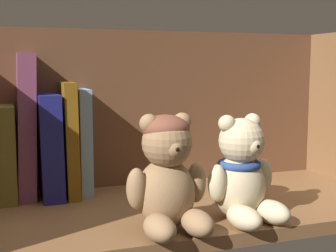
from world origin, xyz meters
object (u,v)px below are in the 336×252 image
at_px(teddy_bear_smaller, 242,175).
at_px(pillar_candle, 249,179).
at_px(book_6, 68,138).
at_px(teddy_bear_larger, 168,175).
at_px(book_7, 82,141).
at_px(book_4, 26,126).
at_px(book_3, 5,152).
at_px(book_5, 49,145).

relative_size(teddy_bear_smaller, pillar_candle, 2.58).
relative_size(book_6, pillar_candle, 3.29).
xyz_separation_m(teddy_bear_larger, teddy_bear_smaller, (0.11, 0.00, -0.01)).
distance_m(book_7, teddy_bear_smaller, 0.30).
height_order(book_4, pillar_candle, book_4).
distance_m(book_3, book_4, 0.05).
relative_size(book_4, book_7, 1.33).
xyz_separation_m(book_4, teddy_bear_smaller, (0.28, -0.23, -0.06)).
bearing_deg(pillar_candle, book_7, 154.46).
bearing_deg(teddy_bear_larger, book_5, 120.10).
bearing_deg(book_7, teddy_bear_larger, -71.63).
bearing_deg(book_3, book_4, 0.00).
relative_size(book_4, teddy_bear_larger, 1.53).
xyz_separation_m(book_3, teddy_bear_smaller, (0.32, -0.23, -0.01)).
distance_m(book_3, book_5, 0.07).
bearing_deg(book_6, book_3, 180.00).
xyz_separation_m(book_5, teddy_bear_larger, (0.13, -0.23, -0.01)).
distance_m(teddy_bear_smaller, pillar_candle, 0.13).
xyz_separation_m(book_6, teddy_bear_larger, (0.10, -0.23, -0.02)).
height_order(book_7, teddy_bear_larger, book_7).
xyz_separation_m(book_3, book_6, (0.10, 0.00, 0.02)).
height_order(book_3, teddy_bear_smaller, book_3).
bearing_deg(book_7, book_6, 180.00).
relative_size(book_3, book_5, 0.90).
height_order(book_3, book_7, book_7).
height_order(book_7, pillar_candle, book_7).
bearing_deg(book_7, pillar_candle, -25.54).
xyz_separation_m(teddy_bear_larger, pillar_candle, (0.18, 0.11, -0.05)).
bearing_deg(teddy_bear_smaller, book_3, 144.44).
bearing_deg(book_5, book_6, 0.00).
bearing_deg(pillar_candle, teddy_bear_larger, -149.90).
xyz_separation_m(book_6, pillar_candle, (0.29, -0.12, -0.07)).
xyz_separation_m(book_5, teddy_bear_smaller, (0.25, -0.23, -0.02)).
bearing_deg(book_7, book_5, 180.00).
height_order(book_4, book_7, book_4).
xyz_separation_m(book_5, book_7, (0.06, 0.00, 0.00)).
bearing_deg(book_3, book_6, 0.00).
bearing_deg(book_4, book_5, 0.00).
height_order(book_4, teddy_bear_smaller, book_4).
bearing_deg(book_4, book_6, 0.00).
distance_m(book_5, teddy_bear_larger, 0.27).
xyz_separation_m(book_7, pillar_candle, (0.26, -0.12, -0.06)).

